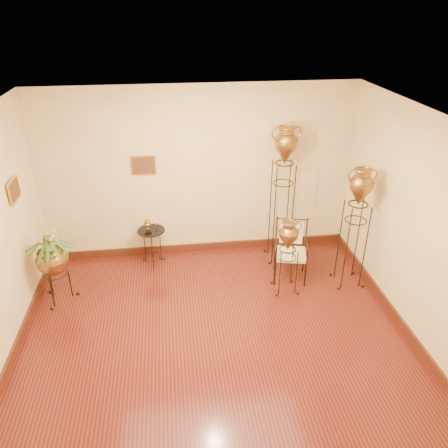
{
  "coord_description": "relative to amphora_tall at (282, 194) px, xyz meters",
  "views": [
    {
      "loc": [
        -0.45,
        -4.03,
        3.92
      ],
      "look_at": [
        0.25,
        1.3,
        1.1
      ],
      "focal_mm": 35.0,
      "sensor_mm": 36.0,
      "label": 1
    }
  ],
  "objects": [
    {
      "name": "ground",
      "position": [
        -1.28,
        -2.08,
        -1.15
      ],
      "size": [
        5.0,
        5.0,
        0.0
      ],
      "primitive_type": "plane",
      "color": "#571C14",
      "rests_on": "ground"
    },
    {
      "name": "room_shell",
      "position": [
        -1.28,
        -2.07,
        0.58
      ],
      "size": [
        5.02,
        5.02,
        2.81
      ],
      "color": "beige",
      "rests_on": "ground"
    },
    {
      "name": "amphora_tall",
      "position": [
        0.0,
        0.0,
        0.0
      ],
      "size": [
        0.58,
        0.58,
        2.26
      ],
      "rotation": [
        0.0,
        0.0,
        -0.41
      ],
      "color": "black",
      "rests_on": "ground"
    },
    {
      "name": "amphora_mid",
      "position": [
        0.87,
        -0.84,
        -0.21
      ],
      "size": [
        0.55,
        0.55,
        1.87
      ],
      "rotation": [
        0.0,
        0.0,
        0.41
      ],
      "color": "black",
      "rests_on": "ground"
    },
    {
      "name": "amphora_short",
      "position": [
        -0.12,
        -0.9,
        -0.58
      ],
      "size": [
        0.44,
        0.44,
        1.16
      ],
      "rotation": [
        0.0,
        0.0,
        -0.31
      ],
      "color": "black",
      "rests_on": "ground"
    },
    {
      "name": "planter_urn",
      "position": [
        -3.43,
        -0.71,
        -0.45
      ],
      "size": [
        0.87,
        0.87,
        1.26
      ],
      "rotation": [
        0.0,
        0.0,
        -0.38
      ],
      "color": "black",
      "rests_on": "ground"
    },
    {
      "name": "armchair",
      "position": [
        0.01,
        -0.62,
        -0.68
      ],
      "size": [
        0.63,
        0.6,
        0.94
      ],
      "rotation": [
        0.0,
        0.0,
        -0.23
      ],
      "color": "black",
      "rests_on": "ground"
    },
    {
      "name": "side_table",
      "position": [
        -2.08,
        0.07,
        -0.83
      ],
      "size": [
        0.51,
        0.51,
        0.79
      ],
      "rotation": [
        0.0,
        0.0,
        -0.22
      ],
      "color": "black",
      "rests_on": "ground"
    }
  ]
}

